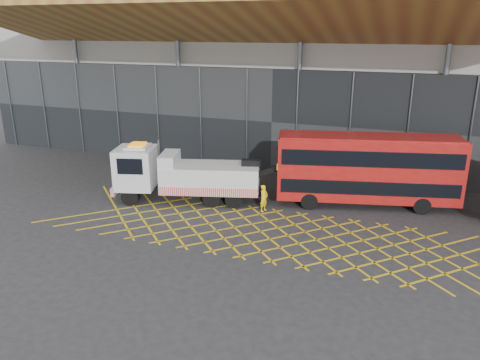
% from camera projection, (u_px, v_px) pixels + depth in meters
% --- Properties ---
extents(ground_plane, '(120.00, 120.00, 0.00)m').
position_uv_depth(ground_plane, '(185.00, 220.00, 28.08)').
color(ground_plane, '#252527').
extents(road_markings, '(27.96, 7.16, 0.01)m').
position_uv_depth(road_markings, '(274.00, 233.00, 26.24)').
color(road_markings, gold).
rests_on(road_markings, ground_plane).
extents(construction_building, '(55.00, 23.97, 18.00)m').
position_uv_depth(construction_building, '(295.00, 51.00, 41.06)').
color(construction_building, '#989893').
rests_on(construction_building, ground_plane).
extents(recovery_truck, '(11.14, 5.14, 3.90)m').
position_uv_depth(recovery_truck, '(182.00, 175.00, 30.69)').
color(recovery_truck, black).
rests_on(recovery_truck, ground_plane).
extents(bus_towed, '(11.61, 5.20, 4.61)m').
position_uv_depth(bus_towed, '(367.00, 167.00, 29.62)').
color(bus_towed, '#9E0F0C').
rests_on(bus_towed, ground_plane).
extents(worker, '(0.58, 0.72, 1.71)m').
position_uv_depth(worker, '(264.00, 198.00, 29.18)').
color(worker, yellow).
rests_on(worker, ground_plane).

